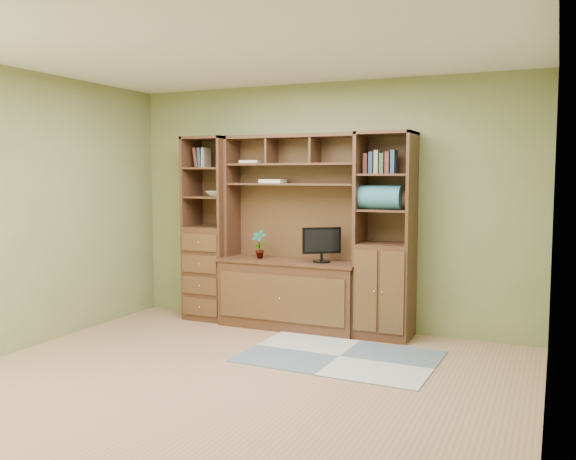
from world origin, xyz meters
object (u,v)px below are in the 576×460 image
at_px(left_tower, 210,228).
at_px(right_tower, 385,236).
at_px(monitor, 322,238).
at_px(center_hutch, 290,232).

relative_size(left_tower, right_tower, 1.00).
relative_size(right_tower, monitor, 4.12).
relative_size(center_hutch, left_tower, 1.00).
bearing_deg(monitor, right_tower, -30.00).
xyz_separation_m(center_hutch, monitor, (0.38, -0.03, -0.05)).
relative_size(left_tower, monitor, 4.12).
distance_m(left_tower, right_tower, 2.02).
xyz_separation_m(left_tower, right_tower, (2.02, 0.00, 0.00)).
bearing_deg(center_hutch, left_tower, 177.71).
bearing_deg(left_tower, right_tower, 0.00).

